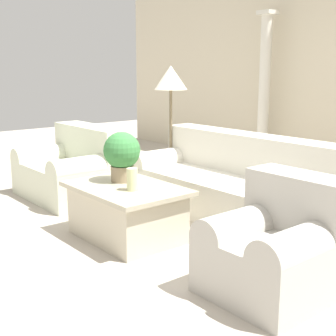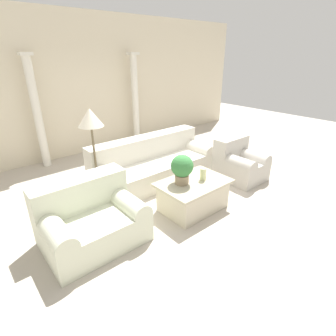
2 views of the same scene
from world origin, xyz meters
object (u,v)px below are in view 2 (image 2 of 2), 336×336
sofa_long (153,164)px  floor_lamp (91,123)px  loveseat (91,218)px  potted_plant (182,168)px  coffee_table (193,195)px  armchair (239,162)px

sofa_long → floor_lamp: bearing=177.4°
loveseat → potted_plant: 1.48m
potted_plant → loveseat: bearing=169.9°
coffee_table → potted_plant: bearing=154.7°
coffee_table → armchair: (1.52, 0.22, 0.08)m
sofa_long → potted_plant: 1.32m
sofa_long → floor_lamp: (-1.16, 0.05, 0.99)m
coffee_table → armchair: 1.53m
potted_plant → floor_lamp: (-0.80, 1.25, 0.58)m
sofa_long → potted_plant: potted_plant is taller
coffee_table → potted_plant: (-0.18, 0.08, 0.50)m
sofa_long → armchair: 1.70m
sofa_long → loveseat: (-1.76, -0.95, 0.01)m
loveseat → coffee_table: loveseat is taller
potted_plant → armchair: potted_plant is taller
potted_plant → floor_lamp: floor_lamp is taller
potted_plant → sofa_long: bearing=73.3°
sofa_long → coffee_table: sofa_long is taller
coffee_table → floor_lamp: bearing=126.1°
coffee_table → armchair: size_ratio=1.28×
sofa_long → floor_lamp: floor_lamp is taller
potted_plant → coffee_table: bearing=-25.3°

